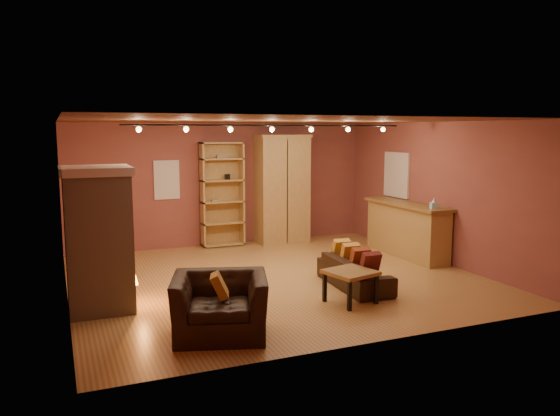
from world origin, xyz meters
name	(u,v)px	position (x,y,z in m)	size (l,w,h in m)	color
floor	(276,278)	(0.00, 0.00, 0.00)	(7.00, 7.00, 0.00)	olive
ceiling	(276,121)	(0.00, 0.00, 2.80)	(7.00, 7.00, 0.00)	brown
back_wall	(223,184)	(0.00, 3.25, 1.40)	(7.00, 0.02, 2.80)	brown
left_wall	(63,212)	(-3.50, 0.00, 1.40)	(0.02, 6.50, 2.80)	brown
right_wall	(438,192)	(3.50, 0.00, 1.40)	(0.02, 6.50, 2.80)	brown
fireplace	(99,239)	(-3.04, -0.60, 1.06)	(1.01, 0.98, 2.12)	tan
back_window	(167,180)	(-1.30, 3.23, 1.55)	(0.56, 0.04, 0.86)	silver
bookcase	(221,193)	(-0.08, 3.13, 1.21)	(0.97, 0.38, 2.38)	tan
armoire	(282,189)	(1.34, 2.93, 1.27)	(1.24, 0.71, 2.53)	tan
bar_counter	(407,229)	(3.20, 0.59, 0.57)	(0.63, 2.36, 1.13)	tan
tissue_box	(434,204)	(3.15, -0.33, 1.22)	(0.14, 0.14, 0.21)	#92CFEA
right_window	(396,175)	(3.47, 1.40, 1.65)	(0.05, 0.90, 1.00)	silver
loveseat	(355,267)	(1.01, -1.01, 0.35)	(0.61, 1.73, 0.73)	black
armchair	(220,295)	(-1.71, -2.25, 0.53)	(1.38, 1.11, 1.05)	black
coffee_table	(350,275)	(0.51, -1.74, 0.43)	(0.81, 0.81, 0.51)	olive
track_rail	(272,127)	(0.00, 0.20, 2.68)	(5.20, 0.09, 0.13)	black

